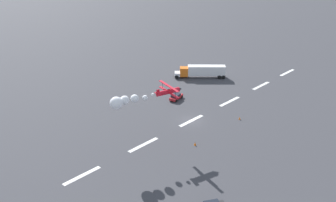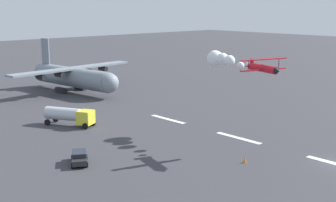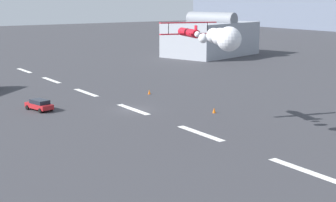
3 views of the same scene
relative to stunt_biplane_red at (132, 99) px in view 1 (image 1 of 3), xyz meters
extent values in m
plane|color=#38383D|center=(-17.84, 0.08, -11.20)|extent=(440.00, 440.00, 0.00)
cube|color=white|center=(-63.92, 0.08, -11.19)|extent=(8.00, 0.90, 0.01)
cube|color=white|center=(-48.56, 0.08, -11.19)|extent=(8.00, 0.90, 0.01)
cube|color=white|center=(-33.20, 0.08, -11.19)|extent=(8.00, 0.90, 0.01)
cube|color=white|center=(-17.84, 0.08, -11.19)|extent=(8.00, 0.90, 0.01)
cube|color=white|center=(-2.48, 0.08, -11.19)|extent=(8.00, 0.90, 0.01)
cube|color=white|center=(12.88, 0.08, -11.19)|extent=(8.00, 0.90, 0.01)
cylinder|color=red|center=(-7.74, 2.18, -0.12)|extent=(5.27, 2.34, 0.99)
cube|color=red|center=(-7.93, 2.23, -0.27)|extent=(2.49, 7.09, 0.12)
cube|color=red|center=(-7.93, 2.23, 1.08)|extent=(2.49, 7.09, 0.12)
cylinder|color=black|center=(-8.61, -0.20, 0.41)|extent=(0.08, 0.08, 1.35)
cylinder|color=black|center=(-7.26, 4.66, 0.41)|extent=(0.08, 0.08, 1.35)
cube|color=red|center=(-5.49, 1.55, 0.33)|extent=(0.70, 0.28, 1.10)
cube|color=red|center=(-5.49, 1.55, -0.07)|extent=(1.11, 2.09, 0.08)
cone|color=black|center=(-10.58, 2.96, -0.12)|extent=(0.90, 1.00, 0.84)
sphere|color=white|center=(-4.52, 1.07, -0.08)|extent=(0.70, 0.70, 0.70)
sphere|color=white|center=(-2.82, 0.59, -0.39)|extent=(1.09, 1.09, 1.09)
sphere|color=white|center=(-0.46, 0.18, 0.08)|extent=(1.61, 1.61, 1.61)
sphere|color=white|center=(1.47, -0.53, 0.09)|extent=(1.83, 1.83, 1.83)
sphere|color=white|center=(3.27, -0.86, -0.01)|extent=(2.51, 2.51, 2.51)
cube|color=silver|center=(-36.90, -21.93, -10.10)|extent=(2.92, 2.88, 1.10)
cube|color=orange|center=(-38.27, -20.48, -9.35)|extent=(3.47, 3.46, 2.60)
cube|color=silver|center=(-42.95, -15.53, -8.90)|extent=(9.53, 9.86, 2.80)
cylinder|color=black|center=(-35.85, -21.21, -10.65)|extent=(1.01, 1.04, 1.10)
cylinder|color=black|center=(-44.66, -11.91, -10.65)|extent=(1.01, 1.04, 1.10)
cylinder|color=black|center=(-45.49, -11.04, -10.65)|extent=(1.01, 1.04, 1.10)
cylinder|color=black|center=(-37.67, -22.93, -10.65)|extent=(1.01, 1.04, 1.10)
cylinder|color=black|center=(-46.48, -13.63, -10.65)|extent=(1.01, 1.04, 1.10)
cylinder|color=black|center=(-47.30, -12.76, -10.65)|extent=(1.01, 1.04, 1.10)
cube|color=#B21E23|center=(-24.54, -10.96, -10.55)|extent=(4.74, 2.77, 0.65)
cube|color=#1E232D|center=(-24.35, -10.91, -9.95)|extent=(2.98, 2.22, 0.55)
cylinder|color=black|center=(-25.86, -12.19, -10.88)|extent=(0.67, 0.36, 0.64)
cylinder|color=black|center=(-22.82, -11.48, -10.88)|extent=(0.67, 0.36, 0.64)
cylinder|color=black|center=(-26.27, -10.44, -10.88)|extent=(0.67, 0.36, 0.64)
cylinder|color=black|center=(-23.23, -9.73, -10.88)|extent=(0.67, 0.36, 0.64)
cone|color=orange|center=(-26.24, 7.93, -10.82)|extent=(0.44, 0.44, 0.75)
cone|color=orange|center=(-9.82, 8.02, -10.82)|extent=(0.44, 0.44, 0.75)
camera|label=1|loc=(44.91, 52.75, 30.52)|focal=41.64mm
camera|label=2|loc=(-42.93, 51.56, 8.01)|focal=48.76mm
camera|label=3|loc=(42.73, -34.62, 4.12)|focal=54.95mm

